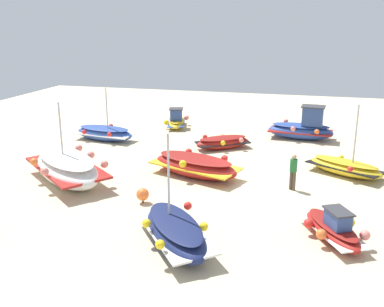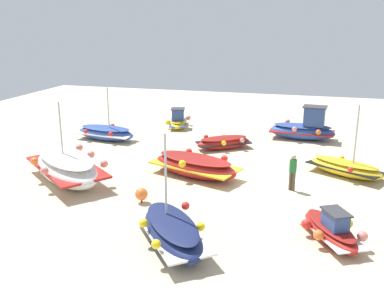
{
  "view_description": "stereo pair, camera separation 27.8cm",
  "coord_description": "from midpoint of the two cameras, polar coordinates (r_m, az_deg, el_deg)",
  "views": [
    {
      "loc": [
        20.12,
        2.61,
        7.25
      ],
      "look_at": [
        -0.28,
        -2.88,
        0.9
      ],
      "focal_mm": 41.81,
      "sensor_mm": 36.0,
      "label": 1
    },
    {
      "loc": [
        20.04,
        2.87,
        7.25
      ],
      "look_at": [
        -0.28,
        -2.88,
        0.9
      ],
      "focal_mm": 41.81,
      "sensor_mm": 36.0,
      "label": 2
    }
  ],
  "objects": [
    {
      "name": "fishing_boat_6",
      "position": [
        26.06,
        3.65,
        1.43
      ],
      "size": [
        2.82,
        3.33,
        0.81
      ],
      "rotation": [
        0.0,
        0.0,
        2.19
      ],
      "color": "maroon",
      "rests_on": "ground_plane"
    },
    {
      "name": "person_walking",
      "position": [
        20.03,
        12.41,
        -2.01
      ],
      "size": [
        0.32,
        0.32,
        1.65
      ],
      "rotation": [
        0.0,
        0.0,
        2.67
      ],
      "color": "brown",
      "rests_on": "ground_plane"
    },
    {
      "name": "fishing_boat_8",
      "position": [
        31.33,
        -2.26,
        4.18
      ],
      "size": [
        3.23,
        1.85,
        1.4
      ],
      "rotation": [
        0.0,
        0.0,
        0.26
      ],
      "color": "gold",
      "rests_on": "ground_plane"
    },
    {
      "name": "fishing_boat_4",
      "position": [
        21.46,
        -16.07,
        -1.72
      ],
      "size": [
        5.09,
        5.52,
        3.71
      ],
      "rotation": [
        0.0,
        0.0,
        0.88
      ],
      "color": "white",
      "rests_on": "ground_plane"
    },
    {
      "name": "mooring_buoy_0",
      "position": [
        18.5,
        -6.74,
        -5.21
      ],
      "size": [
        0.53,
        0.53,
        0.64
      ],
      "color": "#3F3F42",
      "rests_on": "ground_plane"
    },
    {
      "name": "fishing_boat_7",
      "position": [
        21.44,
        0.0,
        -1.53
      ],
      "size": [
        3.17,
        4.86,
        1.07
      ],
      "rotation": [
        0.0,
        0.0,
        1.22
      ],
      "color": "maroon",
      "rests_on": "ground_plane"
    },
    {
      "name": "fishing_boat_2",
      "position": [
        15.06,
        -2.69,
        -9.92
      ],
      "size": [
        4.19,
        3.7,
        3.75
      ],
      "rotation": [
        0.0,
        0.0,
        0.65
      ],
      "color": "navy",
      "rests_on": "ground_plane"
    },
    {
      "name": "fishing_boat_3",
      "position": [
        16.17,
        17.06,
        -9.14
      ],
      "size": [
        3.25,
        2.42,
        1.19
      ],
      "rotation": [
        0.0,
        0.0,
        0.5
      ],
      "color": "maroon",
      "rests_on": "ground_plane"
    },
    {
      "name": "fishing_boat_1",
      "position": [
        28.43,
        -11.41,
        2.58
      ],
      "size": [
        2.03,
        4.07,
        3.35
      ],
      "rotation": [
        0.0,
        0.0,
        4.57
      ],
      "color": "#2D4C9E",
      "rests_on": "ground_plane"
    },
    {
      "name": "fishing_boat_0",
      "position": [
        28.92,
        13.64,
        3.15
      ],
      "size": [
        2.32,
        4.16,
        2.16
      ],
      "rotation": [
        0.0,
        0.0,
        1.49
      ],
      "color": "#2D4C9E",
      "rests_on": "ground_plane"
    },
    {
      "name": "ground_plane",
      "position": [
        21.52,
        6.86,
        -3.08
      ],
      "size": [
        50.8,
        50.8,
        0.0
      ],
      "primitive_type": "plane",
      "color": "beige"
    },
    {
      "name": "fishing_boat_5",
      "position": [
        22.84,
        18.62,
        -1.64
      ],
      "size": [
        3.14,
        3.95,
        3.56
      ],
      "rotation": [
        0.0,
        0.0,
        4.19
      ],
      "color": "gold",
      "rests_on": "ground_plane"
    }
  ]
}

